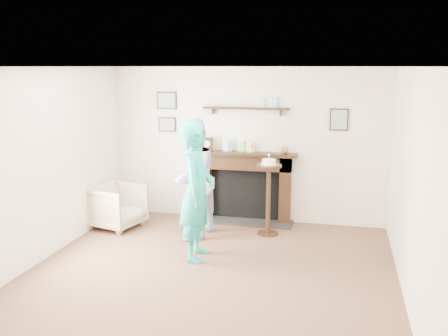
{
  "coord_description": "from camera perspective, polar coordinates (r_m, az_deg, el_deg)",
  "views": [
    {
      "loc": [
        1.51,
        -5.38,
        2.5
      ],
      "look_at": [
        0.01,
        0.9,
        1.18
      ],
      "focal_mm": 40.0,
      "sensor_mm": 36.0,
      "label": 1
    }
  ],
  "objects": [
    {
      "name": "woman",
      "position": [
        6.77,
        -3.07,
        -10.16
      ],
      "size": [
        0.5,
        0.7,
        1.81
      ],
      "primitive_type": "imported",
      "rotation": [
        0.0,
        0.0,
        1.68
      ],
      "color": "#1FAEB3",
      "rests_on": "ground"
    },
    {
      "name": "armchair",
      "position": [
        8.14,
        -12.08,
        -6.63
      ],
      "size": [
        0.91,
        0.89,
        0.68
      ],
      "primitive_type": "imported",
      "rotation": [
        0.0,
        0.0,
        1.32
      ],
      "color": "#C5B793",
      "rests_on": "ground"
    },
    {
      "name": "ground",
      "position": [
        6.12,
        -2.07,
        -12.59
      ],
      "size": [
        5.0,
        5.0,
        0.0
      ],
      "primitive_type": "plane",
      "color": "brown",
      "rests_on": "ground"
    },
    {
      "name": "man",
      "position": [
        7.55,
        -3.6,
        -7.85
      ],
      "size": [
        0.76,
        0.93,
        1.77
      ],
      "primitive_type": "imported",
      "rotation": [
        0.0,
        0.0,
        -1.68
      ],
      "color": "#CBD5FD",
      "rests_on": "ground"
    },
    {
      "name": "room_shell",
      "position": [
        6.32,
        -0.52,
        3.54
      ],
      "size": [
        4.54,
        5.02,
        2.52
      ],
      "color": "#F1E2CC",
      "rests_on": "ground"
    },
    {
      "name": "pedestal_table",
      "position": [
        7.46,
        5.1,
        -2.01
      ],
      "size": [
        0.39,
        0.39,
        1.23
      ],
      "color": "black",
      "rests_on": "ground"
    }
  ]
}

